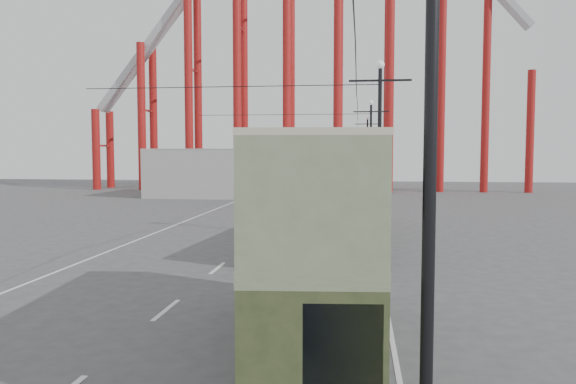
# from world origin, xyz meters

# --- Properties ---
(ground) EXTENTS (160.00, 160.00, 0.00)m
(ground) POSITION_xyz_m (0.00, 0.00, 0.00)
(ground) COLOR #444447
(ground) RESTS_ON ground
(road_markings) EXTENTS (12.52, 120.00, 0.01)m
(road_markings) POSITION_xyz_m (-0.86, 19.70, 0.01)
(road_markings) COLOR silver
(road_markings) RESTS_ON ground
(lamp_post_mid) EXTENTS (3.20, 0.44, 9.32)m
(lamp_post_mid) POSITION_xyz_m (5.60, 18.00, 4.68)
(lamp_post_mid) COLOR black
(lamp_post_mid) RESTS_ON ground
(lamp_post_far) EXTENTS (3.20, 0.44, 9.32)m
(lamp_post_far) POSITION_xyz_m (5.60, 40.00, 4.68)
(lamp_post_far) COLOR black
(lamp_post_far) RESTS_ON ground
(lamp_post_distant) EXTENTS (3.20, 0.44, 9.32)m
(lamp_post_distant) POSITION_xyz_m (5.60, 62.00, 4.68)
(lamp_post_distant) COLOR black
(lamp_post_distant) RESTS_ON ground
(roller_coaster) EXTENTS (52.95, 5.00, 55.48)m
(roller_coaster) POSITION_xyz_m (-2.49, 56.89, 22.92)
(roller_coaster) COLOR maroon
(roller_coaster) RESTS_ON ground
(fairground_shed) EXTENTS (22.00, 10.00, 5.00)m
(fairground_shed) POSITION_xyz_m (-6.00, 47.00, 2.50)
(fairground_shed) COLOR #A7A8A2
(fairground_shed) RESTS_ON ground
(double_decker_bus) EXTENTS (3.08, 9.39, 4.95)m
(double_decker_bus) POSITION_xyz_m (3.50, 1.22, 2.78)
(double_decker_bus) COLOR #303A1F
(double_decker_bus) RESTS_ON ground
(single_decker_green) EXTENTS (3.68, 12.15, 3.39)m
(single_decker_green) POSITION_xyz_m (3.21, 15.31, 1.91)
(single_decker_green) COLOR #6C7858
(single_decker_green) RESTS_ON ground
(single_decker_cream) EXTENTS (2.85, 9.77, 3.01)m
(single_decker_cream) POSITION_xyz_m (3.84, 22.59, 1.70)
(single_decker_cream) COLOR beige
(single_decker_cream) RESTS_ON ground
(pedestrian) EXTENTS (0.87, 0.76, 2.00)m
(pedestrian) POSITION_xyz_m (3.10, 11.69, 1.00)
(pedestrian) COLOR black
(pedestrian) RESTS_ON ground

